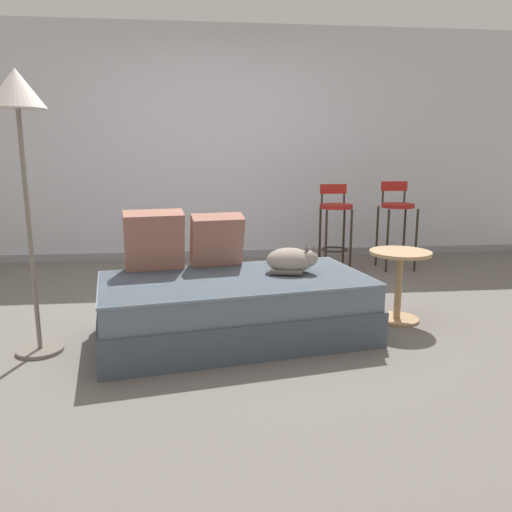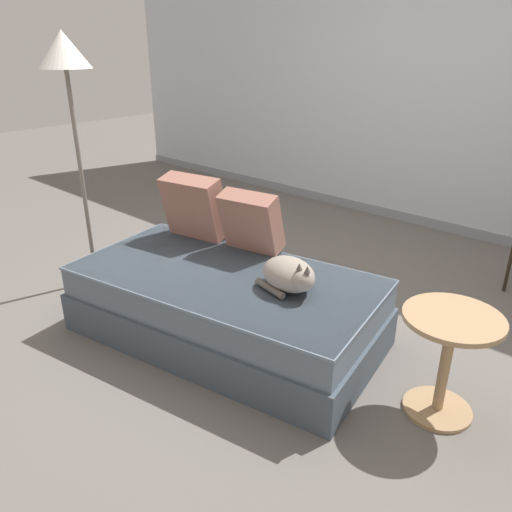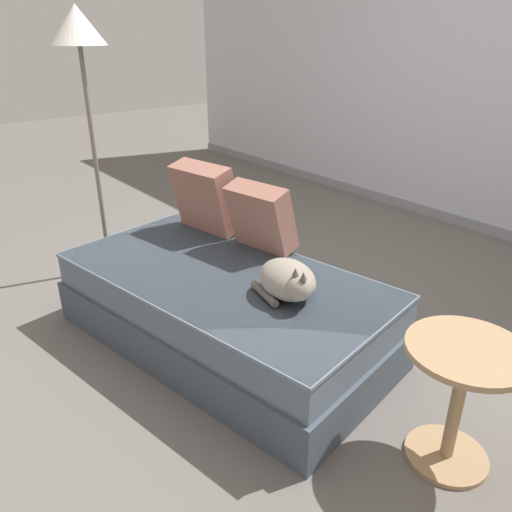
% 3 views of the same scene
% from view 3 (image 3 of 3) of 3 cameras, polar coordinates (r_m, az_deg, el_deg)
% --- Properties ---
extents(ground_plane, '(16.00, 16.00, 0.00)m').
position_cam_3_polar(ground_plane, '(2.97, 2.70, -6.94)').
color(ground_plane, '#66605B').
rests_on(ground_plane, ground).
extents(wall_back_panel, '(8.00, 0.10, 2.60)m').
position_cam_3_polar(wall_back_panel, '(4.38, 27.09, 18.79)').
color(wall_back_panel, silver).
rests_on(wall_back_panel, ground).
extents(wall_baseboard_trim, '(8.00, 0.02, 0.09)m').
position_cam_3_polar(wall_baseboard_trim, '(4.58, 23.81, 3.20)').
color(wall_baseboard_trim, gray).
rests_on(wall_baseboard_trim, ground).
extents(couch, '(1.89, 1.20, 0.41)m').
position_cam_3_polar(couch, '(2.65, -3.74, -5.88)').
color(couch, '#44505B').
rests_on(couch, ground).
extents(throw_pillow_corner, '(0.44, 0.30, 0.42)m').
position_cam_3_polar(throw_pillow_corner, '(3.03, -5.79, 6.65)').
color(throw_pillow_corner, '#936051').
rests_on(throw_pillow_corner, couch).
extents(throw_pillow_middle, '(0.40, 0.29, 0.39)m').
position_cam_3_polar(throw_pillow_middle, '(2.74, 0.59, 4.45)').
color(throw_pillow_middle, '#936051').
rests_on(throw_pillow_middle, couch).
extents(cat, '(0.37, 0.30, 0.20)m').
position_cam_3_polar(cat, '(2.29, 3.67, -2.78)').
color(cat, gray).
rests_on(cat, couch).
extents(side_table, '(0.44, 0.44, 0.52)m').
position_cam_3_polar(side_table, '(2.05, 22.27, -13.86)').
color(side_table, tan).
rests_on(side_table, ground).
extents(floor_lamp, '(0.32, 0.32, 1.68)m').
position_cam_3_polar(floor_lamp, '(3.33, -19.39, 21.04)').
color(floor_lamp, slate).
rests_on(floor_lamp, ground).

